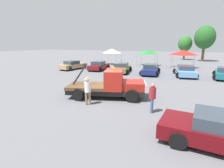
# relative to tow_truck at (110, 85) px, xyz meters

# --- Properties ---
(ground_plane) EXTENTS (160.00, 160.00, 0.00)m
(ground_plane) POSITION_rel_tow_truck_xyz_m (-0.33, -0.10, -0.90)
(ground_plane) COLOR slate
(tow_truck) EXTENTS (6.07, 3.69, 2.51)m
(tow_truck) POSITION_rel_tow_truck_xyz_m (0.00, 0.00, 0.00)
(tow_truck) COLOR black
(tow_truck) RESTS_ON ground
(person_near_truck) EXTENTS (0.39, 0.39, 1.74)m
(person_near_truck) POSITION_rel_tow_truck_xyz_m (3.40, -1.77, 0.10)
(person_near_truck) COLOR #475B84
(person_near_truck) RESTS_ON ground
(person_at_hood) EXTENTS (0.40, 0.40, 1.82)m
(person_at_hood) POSITION_rel_tow_truck_xyz_m (-0.70, -2.08, 0.17)
(person_at_hood) COLOR #847051
(person_at_hood) RESTS_ON ground
(parked_car_tan) EXTENTS (2.89, 4.86, 1.34)m
(parked_car_tan) POSITION_rel_tow_truck_xyz_m (-11.20, 11.00, -0.25)
(parked_car_tan) COLOR tan
(parked_car_tan) RESTS_ON ground
(parked_car_maroon) EXTENTS (2.65, 4.61, 1.34)m
(parked_car_maroon) POSITION_rel_tow_truck_xyz_m (-7.12, 11.90, -0.26)
(parked_car_maroon) COLOR maroon
(parked_car_maroon) RESTS_ON ground
(parked_car_olive) EXTENTS (3.02, 4.89, 1.34)m
(parked_car_olive) POSITION_rel_tow_truck_xyz_m (-3.18, 11.04, -0.25)
(parked_car_olive) COLOR olive
(parked_car_olive) RESTS_ON ground
(parked_car_navy) EXTENTS (2.65, 4.95, 1.34)m
(parked_car_navy) POSITION_rel_tow_truck_xyz_m (0.79, 11.22, -0.25)
(parked_car_navy) COLOR navy
(parked_car_navy) RESTS_ON ground
(parked_car_skyblue) EXTENTS (3.04, 5.08, 1.34)m
(parked_car_skyblue) POSITION_rel_tow_truck_xyz_m (4.95, 11.51, -0.25)
(parked_car_skyblue) COLOR #669ED1
(parked_car_skyblue) RESTS_ON ground
(canopy_tent_white) EXTENTS (2.93, 2.93, 2.96)m
(canopy_tent_white) POSITION_rel_tow_truck_xyz_m (-8.28, 19.61, 1.64)
(canopy_tent_white) COLOR #9E9EA3
(canopy_tent_white) RESTS_ON ground
(canopy_tent_green) EXTENTS (3.16, 3.16, 2.86)m
(canopy_tent_green) POSITION_rel_tow_truck_xyz_m (-1.60, 20.56, 1.55)
(canopy_tent_green) COLOR #9E9EA3
(canopy_tent_green) RESTS_ON ground
(canopy_tent_red) EXTENTS (3.51, 3.51, 2.89)m
(canopy_tent_red) POSITION_rel_tow_truck_xyz_m (4.40, 19.69, 1.58)
(canopy_tent_red) COLOR #9E9EA3
(canopy_tent_red) RESTS_ON ground
(tree_left) EXTENTS (4.38, 4.38, 7.81)m
(tree_left) POSITION_rel_tow_truck_xyz_m (8.28, 33.26, 4.34)
(tree_left) COLOR brown
(tree_left) RESTS_ON ground
(tree_center) EXTENTS (3.26, 3.26, 5.82)m
(tree_center) POSITION_rel_tow_truck_xyz_m (4.31, 35.49, 3.00)
(tree_center) COLOR brown
(tree_center) RESTS_ON ground
(traffic_cone) EXTENTS (0.40, 0.40, 0.55)m
(traffic_cone) POSITION_rel_tow_truck_xyz_m (0.32, 4.48, -0.65)
(traffic_cone) COLOR black
(traffic_cone) RESTS_ON ground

